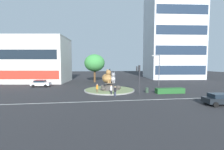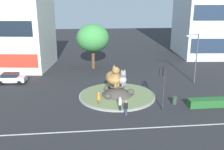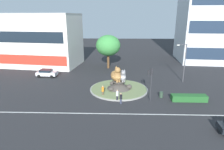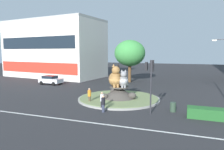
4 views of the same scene
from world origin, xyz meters
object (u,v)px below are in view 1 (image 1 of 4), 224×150
shophouse_block (28,60)px  broadleaf_tree_behind_island (95,63)px  litter_bin (147,90)px  cat_statue_grey (112,79)px  office_tower (172,34)px  pedestrian_white_shirt (111,90)px  sedan_on_far_lane (221,99)px  traffic_light_mast (139,73)px  pedestrian_black_shirt (115,91)px  pedestrian_orange_shirt (97,89)px  hatchback_near_shophouse (41,83)px  cat_statue_tabby (107,77)px  streetlight_arm (158,68)px

shophouse_block → broadleaf_tree_behind_island: shophouse_block is taller
litter_bin → cat_statue_grey: bearing=151.7°
office_tower → pedestrian_white_shirt: bearing=-127.7°
broadleaf_tree_behind_island → sedan_on_far_lane: broadleaf_tree_behind_island is taller
traffic_light_mast → shophouse_block: bearing=55.4°
office_tower → broadleaf_tree_behind_island: (-27.90, -8.98, -10.37)m
shophouse_block → pedestrian_black_shirt: bearing=-39.1°
pedestrian_black_shirt → traffic_light_mast: bearing=2.9°
broadleaf_tree_behind_island → pedestrian_orange_shirt: (-0.00, -17.03, -4.51)m
office_tower → hatchback_near_shophouse: office_tower is taller
pedestrian_black_shirt → litter_bin: size_ratio=1.77×
cat_statue_tabby → pedestrian_white_shirt: 4.89m
shophouse_block → pedestrian_black_shirt: (21.42, -22.80, -5.45)m
traffic_light_mast → pedestrian_black_shirt: (-4.19, -1.05, -2.77)m
cat_statue_tabby → pedestrian_orange_shirt: bearing=-62.5°
broadleaf_tree_behind_island → pedestrian_orange_shirt: bearing=-90.0°
broadleaf_tree_behind_island → sedan_on_far_lane: (14.92, -26.74, -4.62)m
streetlight_arm → pedestrian_white_shirt: (-12.08, -8.82, -3.23)m
pedestrian_black_shirt → sedan_on_far_lane: (12.18, -7.04, -0.06)m
cat_statue_grey → streetlight_arm: bearing=90.8°
pedestrian_black_shirt → pedestrian_white_shirt: bearing=107.7°
hatchback_near_shophouse → litter_bin: size_ratio=4.61×
cat_statue_grey → broadleaf_tree_behind_island: (-3.05, 14.17, 3.10)m
sedan_on_far_lane → litter_bin: (-6.03, 9.43, -0.32)m
streetlight_arm → litter_bin: (-5.42, -7.36, -3.70)m
cat_statue_grey → shophouse_block: 28.04m
hatchback_near_shophouse → litter_bin: 23.38m
streetlight_arm → litter_bin: bearing=45.5°
traffic_light_mast → pedestrian_orange_shirt: traffic_light_mast is taller
broadleaf_tree_behind_island → pedestrian_white_shirt: bearing=-83.2°
office_tower → sedan_on_far_lane: 40.86m
pedestrian_orange_shirt → pedestrian_white_shirt: (2.23, -1.75, 0.03)m
shophouse_block → streetlight_arm: size_ratio=3.24×
cat_statue_tabby → pedestrian_orange_shirt: 3.87m
cat_statue_grey → pedestrian_orange_shirt: size_ratio=1.35×
cat_statue_tabby → shophouse_block: 27.23m
cat_statue_grey → sedan_on_far_lane: (11.87, -12.57, -1.52)m
sedan_on_far_lane → litter_bin: 11.19m
office_tower → pedestrian_orange_shirt: (-27.90, -26.01, -14.88)m
cat_statue_grey → broadleaf_tree_behind_island: bearing=172.4°
office_tower → hatchback_near_shophouse: (-40.12, -16.28, -14.97)m
cat_statue_grey → traffic_light_mast: traffic_light_mast is taller
shophouse_block → office_tower: bearing=14.9°
pedestrian_orange_shirt → litter_bin: bearing=-169.5°
traffic_light_mast → hatchback_near_shophouse: traffic_light_mast is taller
traffic_light_mast → broadleaf_tree_behind_island: (-6.93, 18.65, 1.79)m
cat_statue_tabby → traffic_light_mast: (4.90, -4.48, 1.07)m
cat_statue_grey → shophouse_block: shophouse_block is taller
broadleaf_tree_behind_island → litter_bin: bearing=-62.8°
cat_statue_grey → hatchback_near_shophouse: bearing=-133.9°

